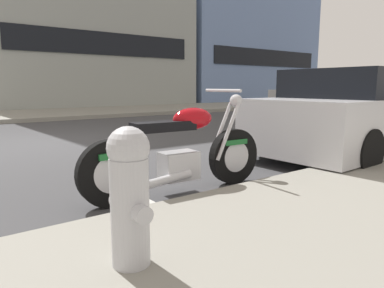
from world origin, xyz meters
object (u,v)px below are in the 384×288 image
parked_car_behind_motorcycle (359,115)px  fire_hydrant (130,193)px  parked_motorcycle (181,154)px  car_opposite_curb (311,95)px

parked_car_behind_motorcycle → fire_hydrant: parked_car_behind_motorcycle is taller
parked_motorcycle → car_opposite_curb: car_opposite_curb is taller
parked_motorcycle → car_opposite_curb: (14.51, 8.56, 0.25)m
parked_motorcycle → fire_hydrant: parked_motorcycle is taller
parked_motorcycle → parked_car_behind_motorcycle: 3.75m
parked_car_behind_motorcycle → car_opposite_curb: size_ratio=0.93×
parked_car_behind_motorcycle → parked_motorcycle: bearing=178.6°
fire_hydrant → car_opposite_curb: bearing=32.1°
parked_car_behind_motorcycle → car_opposite_curb: 13.73m
parked_motorcycle → car_opposite_curb: 16.85m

